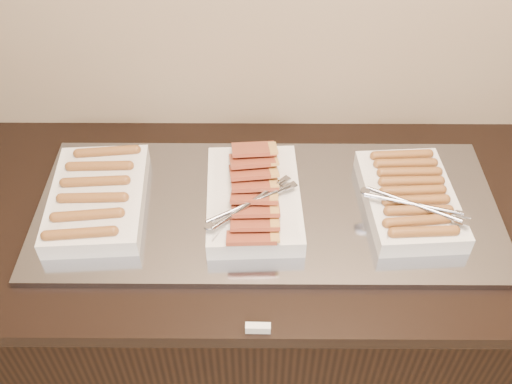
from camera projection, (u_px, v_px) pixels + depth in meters
counter at (261, 306)px, 1.82m from camera, size 2.06×0.76×0.90m
warming_tray at (267, 208)px, 1.50m from camera, size 1.20×0.50×0.02m
dish_left at (98, 197)px, 1.47m from camera, size 0.26×0.37×0.07m
dish_center at (253, 198)px, 1.46m from camera, size 0.26×0.38×0.09m
dish_right at (410, 198)px, 1.46m from camera, size 0.27×0.35×0.08m
label_holder at (258, 328)px, 1.24m from camera, size 0.06×0.02×0.02m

